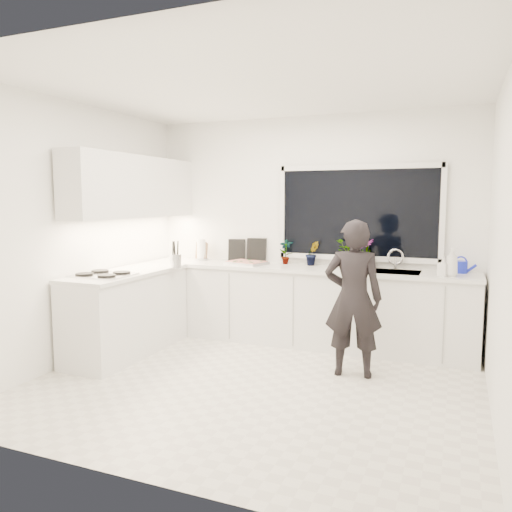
% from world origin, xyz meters
% --- Properties ---
extents(floor, '(4.00, 3.50, 0.02)m').
position_xyz_m(floor, '(0.00, 0.00, -0.01)').
color(floor, beige).
rests_on(floor, ground).
extents(wall_back, '(4.00, 0.02, 2.70)m').
position_xyz_m(wall_back, '(0.00, 1.76, 1.35)').
color(wall_back, white).
rests_on(wall_back, ground).
extents(wall_left, '(0.02, 3.50, 2.70)m').
position_xyz_m(wall_left, '(-2.01, 0.00, 1.35)').
color(wall_left, white).
rests_on(wall_left, ground).
extents(wall_right, '(0.02, 3.50, 2.70)m').
position_xyz_m(wall_right, '(2.01, 0.00, 1.35)').
color(wall_right, white).
rests_on(wall_right, ground).
extents(ceiling, '(4.00, 3.50, 0.02)m').
position_xyz_m(ceiling, '(0.00, 0.00, 2.71)').
color(ceiling, white).
rests_on(ceiling, wall_back).
extents(window, '(1.80, 0.02, 1.00)m').
position_xyz_m(window, '(0.60, 1.73, 1.55)').
color(window, black).
rests_on(window, wall_back).
extents(base_cabinets_back, '(3.92, 0.58, 0.88)m').
position_xyz_m(base_cabinets_back, '(0.00, 1.45, 0.44)').
color(base_cabinets_back, white).
rests_on(base_cabinets_back, floor).
extents(base_cabinets_left, '(0.58, 1.60, 0.88)m').
position_xyz_m(base_cabinets_left, '(-1.67, 0.35, 0.44)').
color(base_cabinets_left, white).
rests_on(base_cabinets_left, floor).
extents(countertop_back, '(3.94, 0.62, 0.04)m').
position_xyz_m(countertop_back, '(0.00, 1.44, 0.90)').
color(countertop_back, silver).
rests_on(countertop_back, base_cabinets_back).
extents(countertop_left, '(0.62, 1.60, 0.04)m').
position_xyz_m(countertop_left, '(-1.67, 0.35, 0.90)').
color(countertop_left, silver).
rests_on(countertop_left, base_cabinets_left).
extents(upper_cabinets, '(0.34, 2.10, 0.70)m').
position_xyz_m(upper_cabinets, '(-1.79, 0.70, 1.85)').
color(upper_cabinets, white).
rests_on(upper_cabinets, wall_left).
extents(sink, '(0.58, 0.42, 0.14)m').
position_xyz_m(sink, '(1.05, 1.45, 0.87)').
color(sink, silver).
rests_on(sink, countertop_back).
extents(faucet, '(0.03, 0.03, 0.22)m').
position_xyz_m(faucet, '(1.05, 1.65, 1.03)').
color(faucet, silver).
rests_on(faucet, countertop_back).
extents(stovetop, '(0.56, 0.48, 0.03)m').
position_xyz_m(stovetop, '(-1.69, -0.00, 0.94)').
color(stovetop, black).
rests_on(stovetop, countertop_left).
extents(person, '(0.60, 0.44, 1.52)m').
position_xyz_m(person, '(0.79, 0.59, 0.76)').
color(person, black).
rests_on(person, floor).
extents(pizza_tray, '(0.53, 0.45, 0.03)m').
position_xyz_m(pizza_tray, '(-0.69, 1.42, 0.94)').
color(pizza_tray, silver).
rests_on(pizza_tray, countertop_back).
extents(pizza, '(0.48, 0.40, 0.01)m').
position_xyz_m(pizza, '(-0.69, 1.42, 0.95)').
color(pizza, red).
rests_on(pizza, pizza_tray).
extents(watering_can, '(0.18, 0.18, 0.13)m').
position_xyz_m(watering_can, '(1.73, 1.61, 0.98)').
color(watering_can, '#1420BD').
rests_on(watering_can, countertop_back).
extents(paper_towel_roll, '(0.13, 0.13, 0.26)m').
position_xyz_m(paper_towel_roll, '(-1.38, 1.55, 1.05)').
color(paper_towel_roll, white).
rests_on(paper_towel_roll, countertop_back).
extents(knife_block, '(0.14, 0.12, 0.22)m').
position_xyz_m(knife_block, '(-1.40, 1.59, 1.03)').
color(knife_block, '#8E6342').
rests_on(knife_block, countertop_back).
extents(utensil_crock, '(0.14, 0.14, 0.16)m').
position_xyz_m(utensil_crock, '(-1.31, 0.80, 1.00)').
color(utensil_crock, '#BBBABF').
rests_on(utensil_crock, countertop_left).
extents(picture_frame_large, '(0.22, 0.08, 0.28)m').
position_xyz_m(picture_frame_large, '(-0.94, 1.69, 1.06)').
color(picture_frame_large, black).
rests_on(picture_frame_large, countertop_back).
extents(picture_frame_small, '(0.25, 0.07, 0.30)m').
position_xyz_m(picture_frame_small, '(-0.66, 1.69, 1.07)').
color(picture_frame_small, black).
rests_on(picture_frame_small, countertop_back).
extents(herb_plants, '(1.20, 0.34, 0.34)m').
position_xyz_m(herb_plants, '(0.43, 1.61, 1.08)').
color(herb_plants, '#26662D').
rests_on(herb_plants, countertop_back).
extents(soap_bottles, '(0.22, 0.16, 0.30)m').
position_xyz_m(soap_bottles, '(1.63, 1.30, 1.06)').
color(soap_bottles, '#D8BF66').
rests_on(soap_bottles, countertop_back).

